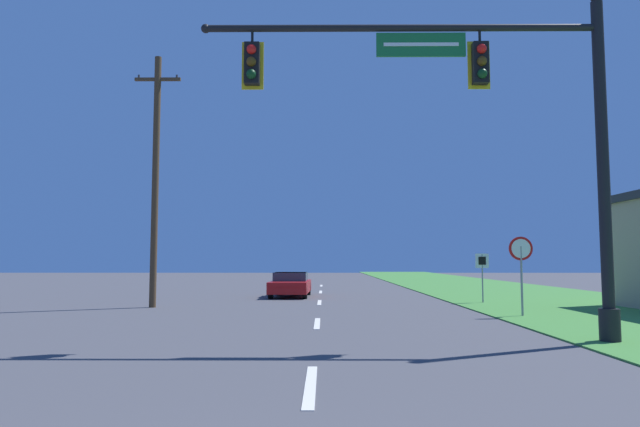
# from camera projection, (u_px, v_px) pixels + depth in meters

# --- Properties ---
(grass_verge_right) EXTENTS (10.00, 110.00, 0.04)m
(grass_verge_right) POSITION_uv_depth(u_px,v_px,m) (507.00, 292.00, 32.00)
(grass_verge_right) COLOR #428438
(grass_verge_right) RESTS_ON ground
(road_center_line) EXTENTS (0.16, 34.80, 0.01)m
(road_center_line) POSITION_uv_depth(u_px,v_px,m) (319.00, 303.00, 24.10)
(road_center_line) COLOR silver
(road_center_line) RESTS_ON ground
(signal_mast) EXTENTS (9.23, 0.47, 7.89)m
(signal_mast) POSITION_uv_depth(u_px,v_px,m) (503.00, 125.00, 12.73)
(signal_mast) COLOR black
(signal_mast) RESTS_ON grass_verge_right
(car_ahead) EXTENTS (1.94, 4.52, 1.19)m
(car_ahead) POSITION_uv_depth(u_px,v_px,m) (291.00, 284.00, 28.14)
(car_ahead) COLOR black
(car_ahead) RESTS_ON ground
(stop_sign) EXTENTS (0.76, 0.07, 2.50)m
(stop_sign) POSITION_uv_depth(u_px,v_px,m) (521.00, 258.00, 18.18)
(stop_sign) COLOR gray
(stop_sign) RESTS_ON grass_verge_right
(route_sign_post) EXTENTS (0.55, 0.06, 2.03)m
(route_sign_post) POSITION_uv_depth(u_px,v_px,m) (482.00, 267.00, 23.83)
(route_sign_post) COLOR gray
(route_sign_post) RESTS_ON grass_verge_right
(utility_pole_near) EXTENTS (1.80, 0.26, 9.79)m
(utility_pole_near) POSITION_uv_depth(u_px,v_px,m) (155.00, 176.00, 22.10)
(utility_pole_near) COLOR #4C3823
(utility_pole_near) RESTS_ON ground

